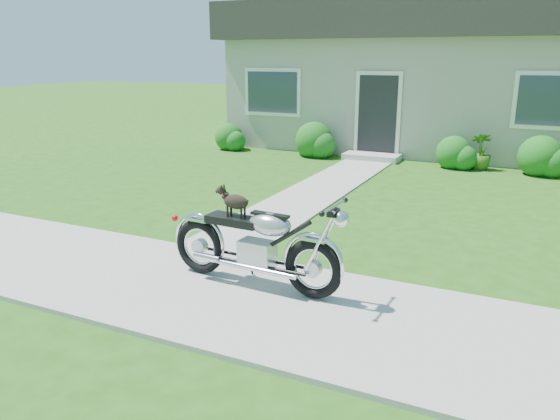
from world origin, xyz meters
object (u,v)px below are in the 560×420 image
object	(u,v)px
motorcycle_with_dog	(257,244)
house	(459,71)
potted_plant_left	(306,140)
potted_plant_right	(481,151)

from	to	relation	value
motorcycle_with_dog	house	bearing A→B (deg)	91.02
potted_plant_left	motorcycle_with_dog	bearing A→B (deg)	-70.59
house	motorcycle_with_dog	world-z (taller)	house
potted_plant_left	motorcycle_with_dog	world-z (taller)	motorcycle_with_dog
potted_plant_right	motorcycle_with_dog	distance (m)	8.40
potted_plant_left	potted_plant_right	distance (m)	4.43
house	potted_plant_left	distance (m)	5.09
house	potted_plant_right	xyz separation A→B (m)	(1.12, -3.44, -1.73)
potted_plant_left	motorcycle_with_dog	distance (m)	8.75
house	motorcycle_with_dog	size ratio (longest dim) A/B	5.66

